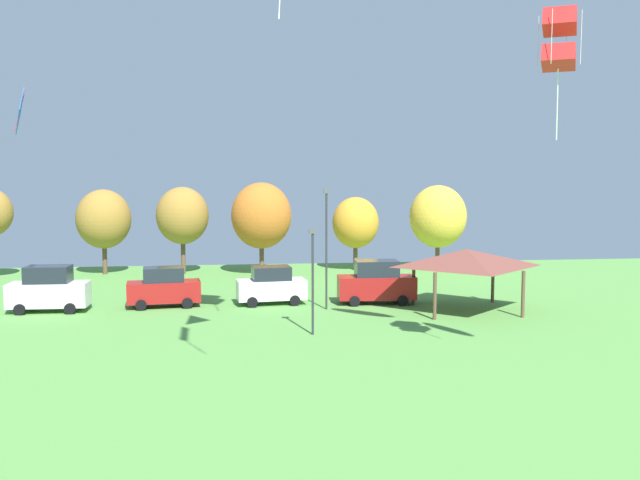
{
  "coord_description": "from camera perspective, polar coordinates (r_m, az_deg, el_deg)",
  "views": [
    {
      "loc": [
        -1.32,
        0.02,
        7.78
      ],
      "look_at": [
        0.42,
        14.71,
        6.39
      ],
      "focal_mm": 38.0,
      "sensor_mm": 36.0,
      "label": 1
    }
  ],
  "objects": [
    {
      "name": "light_post_1",
      "position": [
        33.16,
        -0.62,
        -2.9
      ],
      "size": [
        0.36,
        0.2,
        5.25
      ],
      "color": "#2D2D33",
      "rests_on": "ground"
    },
    {
      "name": "parked_car_leftmost",
      "position": [
        42.06,
        -21.87,
        -3.89
      ],
      "size": [
        4.46,
        1.99,
        2.67
      ],
      "rotation": [
        0.0,
        0.0,
        -0.02
      ],
      "color": "silver",
      "rests_on": "ground"
    },
    {
      "name": "kite_flying_5",
      "position": [
        26.51,
        19.5,
        15.6
      ],
      "size": [
        1.59,
        1.64,
        4.6
      ],
      "color": "red"
    },
    {
      "name": "light_post_0",
      "position": [
        39.43,
        0.55,
        -0.24
      ],
      "size": [
        0.36,
        0.2,
        7.04
      ],
      "color": "#2D2D33",
      "rests_on": "ground"
    },
    {
      "name": "treeline_tree_1",
      "position": [
        56.42,
        -17.76,
        1.68
      ],
      "size": [
        4.28,
        4.28,
        6.77
      ],
      "color": "brown",
      "rests_on": "ground"
    },
    {
      "name": "treeline_tree_2",
      "position": [
        55.0,
        -11.51,
        2.02
      ],
      "size": [
        4.15,
        4.15,
        6.97
      ],
      "color": "brown",
      "rests_on": "ground"
    },
    {
      "name": "parked_car_third_from_left",
      "position": [
        41.52,
        -4.12,
        -3.84
      ],
      "size": [
        4.32,
        2.34,
        2.33
      ],
      "rotation": [
        0.0,
        0.0,
        0.11
      ],
      "color": "silver",
      "rests_on": "ground"
    },
    {
      "name": "park_pavilion",
      "position": [
        40.05,
        12.22,
        -1.49
      ],
      "size": [
        6.49,
        5.85,
        3.6
      ],
      "color": "brown",
      "rests_on": "ground"
    },
    {
      "name": "parked_car_rightmost_in_row",
      "position": [
        41.73,
        4.78,
        -3.59
      ],
      "size": [
        4.79,
        2.19,
        2.66
      ],
      "rotation": [
        0.0,
        0.0,
        -0.04
      ],
      "color": "maroon",
      "rests_on": "ground"
    },
    {
      "name": "kite_flying_7",
      "position": [
        35.39,
        -23.95,
        9.89
      ],
      "size": [
        0.64,
        2.19,
        2.23
      ],
      "color": "blue"
    },
    {
      "name": "treeline_tree_3",
      "position": [
        53.9,
        -4.96,
        2.05
      ],
      "size": [
        4.77,
        4.77,
        7.31
      ],
      "color": "brown",
      "rests_on": "ground"
    },
    {
      "name": "parked_car_second_from_left",
      "position": [
        41.57,
        -13.01,
        -3.91
      ],
      "size": [
        4.44,
        2.31,
        2.39
      ],
      "rotation": [
        0.0,
        0.0,
        0.12
      ],
      "color": "maroon",
      "rests_on": "ground"
    },
    {
      "name": "treeline_tree_5",
      "position": [
        57.26,
        9.91,
        1.95
      ],
      "size": [
        4.73,
        4.73,
        7.06
      ],
      "color": "brown",
      "rests_on": "ground"
    },
    {
      "name": "treeline_tree_4",
      "position": [
        56.29,
        3.01,
        1.46
      ],
      "size": [
        3.86,
        3.86,
        6.09
      ],
      "color": "brown",
      "rests_on": "ground"
    }
  ]
}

